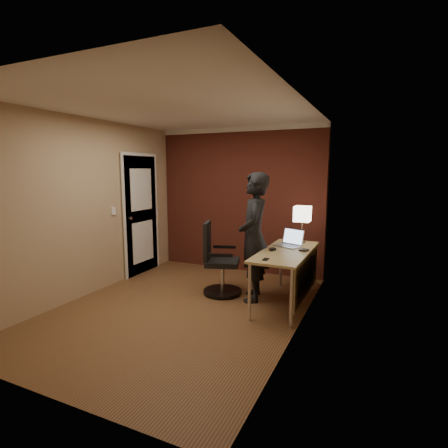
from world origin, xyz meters
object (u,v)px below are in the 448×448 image
Objects in this scene: phone at (266,259)px; laptop at (291,241)px; wallet at (304,250)px; person at (254,237)px; desk_lamp at (302,214)px; desk at (291,261)px; mouse at (272,249)px; office_chair at (218,263)px.

laptop is at bearing 83.38° from phone.
wallet is 0.06× the size of person.
laptop is 3.65× the size of wallet.
person reaches higher than laptop.
desk_lamp is at bearing 119.05° from person.
laptop reaches higher than wallet.
mouse reaches higher than desk.
laptop reaches higher than desk.
laptop is 3.50× the size of phone.
mouse is 0.32m from person.
desk_lamp is 4.65× the size of phone.
phone is at bearing -31.51° from office_chair.
office_chair is (-0.88, 0.54, -0.28)m from phone.
office_chair reaches higher than wallet.
person reaches higher than phone.
person reaches higher than office_chair.
laptop reaches higher than phone.
wallet is (0.24, -0.23, -0.05)m from laptop.
desk_lamp is 4.86× the size of wallet.
laptop is 1.07m from office_chair.
desk is 1.46× the size of office_chair.
wallet is at bearing 28.72° from desk.
office_chair is at bearing -150.79° from desk_lamp.
desk is 0.59m from person.
desk_lamp is 1.33× the size of laptop.
desk is 0.79m from desk_lamp.
laptop is 0.54m from person.
wallet is at bearing 4.79° from office_chair.
office_chair is at bearing -178.81° from desk.
desk is 1.07m from office_chair.
phone is at bearing -66.33° from mouse.
laptop reaches higher than mouse.
wallet is (0.14, -0.49, -0.41)m from desk_lamp.
desk_lamp is 5.35× the size of mouse.
desk is at bearing -73.45° from laptop.
person is at bearing -179.85° from desk.
phone is 1.08m from office_chair.
desk_lamp is at bearing 105.78° from wallet.
desk is 0.38m from laptop.
desk is at bearing 34.40° from mouse.
phone is 0.07× the size of person.
laptop is (-0.10, -0.26, -0.35)m from desk_lamp.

